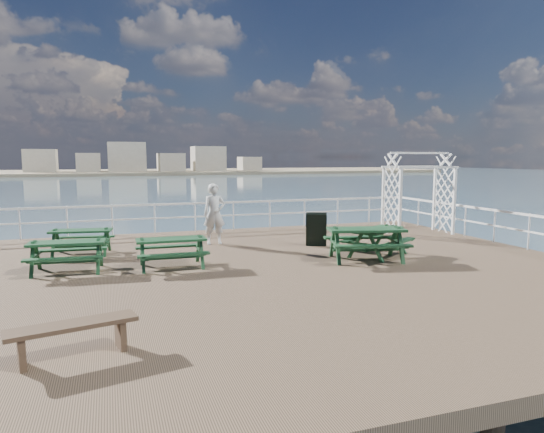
{
  "coord_description": "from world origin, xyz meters",
  "views": [
    {
      "loc": [
        -3.02,
        -11.1,
        2.77
      ],
      "look_at": [
        1.32,
        1.76,
        1.1
      ],
      "focal_mm": 32.0,
      "sensor_mm": 36.0,
      "label": 1
    }
  ],
  "objects": [
    {
      "name": "person",
      "position": [
        0.14,
        4.01,
        0.97
      ],
      "size": [
        0.72,
        0.48,
        1.93
      ],
      "primitive_type": "imported",
      "rotation": [
        0.0,
        0.0,
        -0.02
      ],
      "color": "silver",
      "rests_on": "ground"
    },
    {
      "name": "picnic_table_c",
      "position": [
        4.11,
        0.68,
        0.56
      ],
      "size": [
        2.3,
        2.19,
        0.87
      ],
      "rotation": [
        0.0,
        0.0,
        0.58
      ],
      "color": "#163E20",
      "rests_on": "ground"
    },
    {
      "name": "picnic_table_e",
      "position": [
        3.5,
        0.28,
        0.63
      ],
      "size": [
        2.37,
        2.08,
        0.99
      ],
      "rotation": [
        0.0,
        0.0,
        -0.25
      ],
      "color": "#163E20",
      "rests_on": "ground"
    },
    {
      "name": "flat_bench_near",
      "position": [
        -3.57,
        -4.1,
        0.37
      ],
      "size": [
        1.77,
        0.79,
        0.49
      ],
      "rotation": [
        0.0,
        0.0,
        0.23
      ],
      "color": "#4E3A28",
      "rests_on": "ground"
    },
    {
      "name": "picnic_table_d",
      "position": [
        -1.58,
        1.09,
        0.53
      ],
      "size": [
        1.74,
        1.41,
        0.84
      ],
      "rotation": [
        0.0,
        0.0,
        -0.02
      ],
      "color": "#163E20",
      "rests_on": "ground"
    },
    {
      "name": "trellis_arbor",
      "position": [
        7.6,
        3.78,
        1.31
      ],
      "size": [
        2.43,
        1.38,
        2.95
      ],
      "rotation": [
        0.0,
        0.0,
        -0.05
      ],
      "color": "white",
      "rests_on": "ground"
    },
    {
      "name": "ground",
      "position": [
        0.0,
        0.0,
        -0.15
      ],
      "size": [
        18.0,
        14.0,
        0.3
      ],
      "primitive_type": "cube",
      "color": "brown",
      "rests_on": "ground"
    },
    {
      "name": "sandwich_board",
      "position": [
        3.07,
        2.63,
        0.51
      ],
      "size": [
        0.78,
        0.7,
        1.05
      ],
      "rotation": [
        0.0,
        0.0,
        -0.42
      ],
      "color": "black",
      "rests_on": "ground"
    },
    {
      "name": "picnic_table_b",
      "position": [
        -3.82,
        3.56,
        0.52
      ],
      "size": [
        1.85,
        1.58,
        0.81
      ],
      "rotation": [
        0.0,
        0.0,
        -0.16
      ],
      "color": "#163E20",
      "rests_on": "ground"
    },
    {
      "name": "picnic_table_a",
      "position": [
        -4.03,
        1.4,
        0.54
      ],
      "size": [
        1.85,
        1.53,
        0.85
      ],
      "rotation": [
        0.0,
        0.0,
        -0.07
      ],
      "color": "#163E20",
      "rests_on": "ground"
    },
    {
      "name": "railing",
      "position": [
        -0.07,
        2.57,
        0.87
      ],
      "size": [
        17.77,
        13.76,
        1.1
      ],
      "color": "white",
      "rests_on": "ground"
    },
    {
      "name": "sea_backdrop",
      "position": [
        12.54,
        134.07,
        -0.51
      ],
      "size": [
        300.0,
        300.0,
        9.2
      ],
      "color": "#466775",
      "rests_on": "ground"
    }
  ]
}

